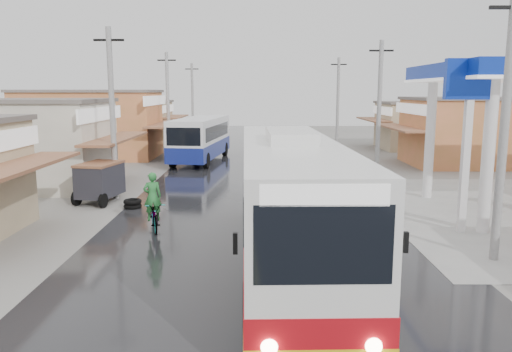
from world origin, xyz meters
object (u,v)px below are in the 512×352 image
object	(u,v)px
cyclist	(154,211)
tyre_stack	(133,204)
second_bus	(201,138)
tricycle_near	(100,180)
coach_bus	(289,201)

from	to	relation	value
cyclist	tyre_stack	size ratio (longest dim) A/B	2.78
second_bus	tricycle_near	size ratio (longest dim) A/B	3.63
tricycle_near	cyclist	bearing A→B (deg)	-41.77
coach_bus	tyre_stack	world-z (taller)	coach_bus
cyclist	tyre_stack	world-z (taller)	cyclist
second_bus	tricycle_near	bearing A→B (deg)	-95.90
second_bus	coach_bus	bearing A→B (deg)	-70.20
coach_bus	tricycle_near	xyz separation A→B (m)	(-8.16, 8.31, -0.85)
coach_bus	tyre_stack	size ratio (longest dim) A/B	16.12
tyre_stack	cyclist	bearing A→B (deg)	-64.55
tyre_stack	second_bus	bearing A→B (deg)	84.66
second_bus	cyclist	xyz separation A→B (m)	(0.27, -18.41, -0.98)
cyclist	tricycle_near	xyz separation A→B (m)	(-3.43, 4.66, 0.34)
coach_bus	tricycle_near	size ratio (longest dim) A/B	4.76
coach_bus	tyre_stack	distance (m)	9.74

